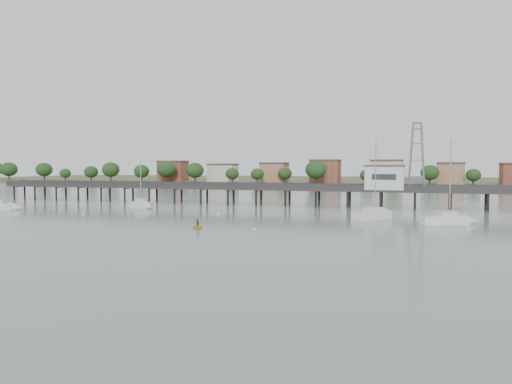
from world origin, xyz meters
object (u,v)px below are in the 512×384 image
(lattice_tower, at_px, (417,156))
(white_tender, at_px, (144,204))
(pier, at_px, (273,189))
(sailboat_b, at_px, (143,205))
(yellow_dinghy, at_px, (198,228))
(sailboat_d, at_px, (455,220))
(sailboat_c, at_px, (379,215))
(sailboat_a, at_px, (4,207))

(lattice_tower, relative_size, white_tender, 4.24)
(lattice_tower, distance_m, white_tender, 61.03)
(pier, bearing_deg, lattice_tower, 0.00)
(sailboat_b, distance_m, white_tender, 7.24)
(yellow_dinghy, bearing_deg, white_tender, 96.33)
(sailboat_d, relative_size, sailboat_c, 0.97)
(sailboat_b, bearing_deg, yellow_dinghy, -21.80)
(lattice_tower, bearing_deg, sailboat_c, -104.85)
(lattice_tower, relative_size, sailboat_b, 1.40)
(lattice_tower, height_order, sailboat_b, lattice_tower)
(sailboat_a, bearing_deg, white_tender, 19.33)
(yellow_dinghy, bearing_deg, sailboat_c, 7.98)
(sailboat_b, xyz_separation_m, sailboat_c, (49.77, -5.55, -0.02))
(sailboat_a, relative_size, sailboat_c, 0.92)
(sailboat_b, bearing_deg, sailboat_d, 15.40)
(lattice_tower, distance_m, sailboat_c, 25.38)
(sailboat_d, relative_size, white_tender, 3.83)
(lattice_tower, xyz_separation_m, white_tender, (-59.18, -10.46, -10.67))
(pier, relative_size, sailboat_d, 10.71)
(sailboat_d, xyz_separation_m, sailboat_a, (-86.91, -1.49, 0.00))
(lattice_tower, height_order, white_tender, lattice_tower)
(pier, height_order, sailboat_b, sailboat_b)
(pier, height_order, lattice_tower, lattice_tower)
(pier, relative_size, sailboat_a, 11.38)
(white_tender, height_order, yellow_dinghy, yellow_dinghy)
(sailboat_a, relative_size, sailboat_b, 1.19)
(sailboat_d, height_order, white_tender, sailboat_d)
(sailboat_d, distance_m, yellow_dinghy, 39.78)
(lattice_tower, bearing_deg, pier, -180.00)
(sailboat_a, distance_m, sailboat_b, 28.03)
(pier, distance_m, sailboat_b, 29.63)
(yellow_dinghy, bearing_deg, sailboat_a, 128.86)
(sailboat_c, bearing_deg, sailboat_d, -75.90)
(sailboat_d, bearing_deg, lattice_tower, 76.57)
(pier, height_order, sailboat_c, sailboat_c)
(lattice_tower, relative_size, yellow_dinghy, 5.83)
(sailboat_c, bearing_deg, yellow_dinghy, 169.77)
(sailboat_b, height_order, yellow_dinghy, sailboat_b)
(lattice_tower, relative_size, sailboat_c, 1.08)
(sailboat_a, distance_m, yellow_dinghy, 53.15)
(sailboat_a, height_order, white_tender, sailboat_a)
(sailboat_d, bearing_deg, pier, 118.05)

